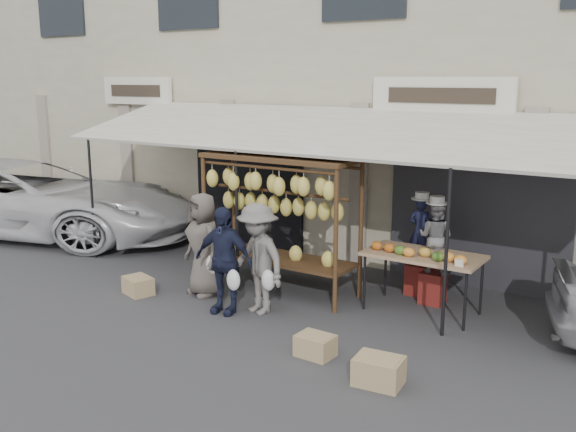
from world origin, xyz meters
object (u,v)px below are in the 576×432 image
object	(u,v)px
produce_table	(422,256)
crate_near_b	(379,371)
crate_near_a	(315,346)
crate_far	(138,286)
customer_left	(203,244)
vendor_right	(435,237)
banana_rack	(278,197)
customer_mid	(223,260)
van	(16,179)
vendor_left	(421,231)
customer_right	(258,259)

from	to	relation	value
produce_table	crate_near_b	distance (m)	2.56
crate_near_a	crate_far	distance (m)	3.64
customer_left	vendor_right	bearing A→B (deg)	46.04
banana_rack	crate_near_a	distance (m)	2.92
customer_mid	van	distance (m)	7.14
customer_mid	crate_far	size ratio (longest dim) A/B	3.39
customer_mid	crate_far	bearing A→B (deg)	177.13
banana_rack	produce_table	bearing A→B (deg)	8.76
vendor_left	crate_near_b	bearing A→B (deg)	107.12
vendor_left	customer_right	distance (m)	2.69
produce_table	customer_left	bearing A→B (deg)	-160.76
crate_near_a	van	xyz separation A→B (m)	(-8.94, 1.95, 1.08)
produce_table	customer_left	size ratio (longest dim) A/B	1.02
crate_near_a	crate_far	bearing A→B (deg)	172.95
customer_mid	van	size ratio (longest dim) A/B	0.27
vendor_left	vendor_right	size ratio (longest dim) A/B	0.99
customer_right	van	xyz separation A→B (m)	(-7.43, 1.09, 0.39)
crate_far	banana_rack	bearing A→B (deg)	36.55
vendor_left	vendor_right	bearing A→B (deg)	144.34
vendor_left	crate_near_a	bearing A→B (deg)	89.34
banana_rack	customer_mid	distance (m)	1.45
crate_near_a	crate_far	size ratio (longest dim) A/B	0.96
crate_near_a	vendor_left	bearing A→B (deg)	86.65
customer_mid	customer_left	bearing A→B (deg)	142.54
produce_table	van	distance (m)	9.47
crate_near_b	customer_left	bearing A→B (deg)	160.90
vendor_left	crate_near_a	distance (m)	3.09
customer_right	vendor_right	bearing A→B (deg)	57.58
van	vendor_right	bearing A→B (deg)	-102.14
crate_far	van	world-z (taller)	van
produce_table	customer_left	world-z (taller)	customer_left
vendor_right	crate_far	bearing A→B (deg)	28.89
produce_table	customer_right	distance (m)	2.41
customer_right	crate_near_b	xyz separation A→B (m)	(2.51, -1.11, -0.67)
crate_near_a	banana_rack	bearing A→B (deg)	134.86
produce_table	crate_near_b	bearing A→B (deg)	-78.85
vendor_right	crate_near_a	xyz separation A→B (m)	(-0.52, -2.67, -0.92)
vendor_right	crate_near_b	bearing A→B (deg)	99.84
van	banana_rack	bearing A→B (deg)	-107.70
vendor_right	crate_near_b	size ratio (longest dim) A/B	2.09
van	customer_left	bearing A→B (deg)	-114.90
customer_mid	produce_table	bearing A→B (deg)	24.99
vendor_left	van	size ratio (longest dim) A/B	0.19
crate_near_a	crate_near_b	distance (m)	1.03
customer_right	van	size ratio (longest dim) A/B	0.28
produce_table	crate_near_a	bearing A→B (deg)	-103.59
vendor_right	customer_right	xyz separation A→B (m)	(-2.03, -1.81, -0.23)
banana_rack	customer_mid	world-z (taller)	banana_rack
customer_right	banana_rack	bearing A→B (deg)	122.56
produce_table	customer_mid	distance (m)	2.92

